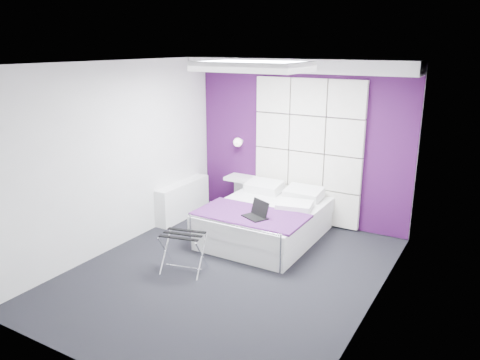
% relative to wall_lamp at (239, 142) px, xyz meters
% --- Properties ---
extents(floor, '(4.40, 4.40, 0.00)m').
position_rel_wall_lamp_xyz_m(floor, '(1.05, -2.06, -1.22)').
color(floor, black).
rests_on(floor, ground).
extents(ceiling, '(4.40, 4.40, 0.00)m').
position_rel_wall_lamp_xyz_m(ceiling, '(1.05, -2.06, 1.38)').
color(ceiling, white).
rests_on(ceiling, wall_back).
extents(wall_back, '(3.60, 0.00, 3.60)m').
position_rel_wall_lamp_xyz_m(wall_back, '(1.05, 0.14, 0.08)').
color(wall_back, silver).
rests_on(wall_back, floor).
extents(wall_left, '(0.00, 4.40, 4.40)m').
position_rel_wall_lamp_xyz_m(wall_left, '(-0.75, -2.06, 0.08)').
color(wall_left, silver).
rests_on(wall_left, floor).
extents(wall_right, '(0.00, 4.40, 4.40)m').
position_rel_wall_lamp_xyz_m(wall_right, '(2.85, -2.06, 0.08)').
color(wall_right, silver).
rests_on(wall_right, floor).
extents(accent_wall, '(3.58, 0.02, 2.58)m').
position_rel_wall_lamp_xyz_m(accent_wall, '(1.05, 0.13, 0.08)').
color(accent_wall, '#3C0F42').
rests_on(accent_wall, wall_back).
extents(soffit, '(3.58, 0.50, 0.20)m').
position_rel_wall_lamp_xyz_m(soffit, '(1.05, -0.11, 1.28)').
color(soffit, white).
rests_on(soffit, wall_back).
extents(headboard, '(1.80, 0.08, 2.30)m').
position_rel_wall_lamp_xyz_m(headboard, '(1.20, 0.08, -0.05)').
color(headboard, silver).
rests_on(headboard, wall_back).
extents(skylight, '(1.36, 0.86, 0.12)m').
position_rel_wall_lamp_xyz_m(skylight, '(1.05, -1.46, 1.33)').
color(skylight, white).
rests_on(skylight, ceiling).
extents(wall_lamp, '(0.15, 0.15, 0.15)m').
position_rel_wall_lamp_xyz_m(wall_lamp, '(0.00, 0.00, 0.00)').
color(wall_lamp, white).
rests_on(wall_lamp, wall_back).
extents(radiator, '(0.22, 1.20, 0.60)m').
position_rel_wall_lamp_xyz_m(radiator, '(-0.64, -0.76, -0.92)').
color(radiator, white).
rests_on(radiator, floor).
extents(bed, '(1.55, 1.86, 0.66)m').
position_rel_wall_lamp_xyz_m(bed, '(0.96, -0.85, -0.94)').
color(bed, white).
rests_on(bed, floor).
extents(nightstand, '(0.50, 0.39, 0.06)m').
position_rel_wall_lamp_xyz_m(nightstand, '(0.07, -0.04, -0.61)').
color(nightstand, white).
rests_on(nightstand, wall_back).
extents(luggage_rack, '(0.52, 0.38, 0.51)m').
position_rel_wall_lamp_xyz_m(luggage_rack, '(0.55, -2.33, -0.96)').
color(luggage_rack, silver).
rests_on(luggage_rack, floor).
extents(laptop, '(0.33, 0.24, 0.24)m').
position_rel_wall_lamp_xyz_m(laptop, '(1.08, -1.36, -0.64)').
color(laptop, black).
rests_on(laptop, bed).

